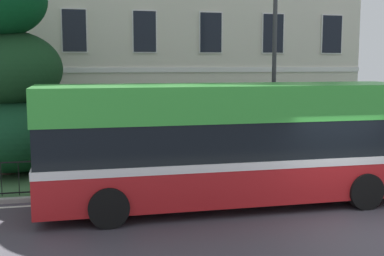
{
  "coord_description": "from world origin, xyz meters",
  "views": [
    {
      "loc": [
        -6.55,
        -10.14,
        3.79
      ],
      "look_at": [
        -2.92,
        5.34,
        1.76
      ],
      "focal_mm": 47.2,
      "sensor_mm": 36.0,
      "label": 1
    }
  ],
  "objects_px": {
    "street_lamp_post": "(275,42)",
    "georgian_townhouse": "(157,9)",
    "single_decker_bus": "(231,142)",
    "evergreen_tree": "(9,84)"
  },
  "relations": [
    {
      "from": "evergreen_tree",
      "to": "single_decker_bus",
      "type": "bearing_deg",
      "value": -39.08
    },
    {
      "from": "single_decker_bus",
      "to": "street_lamp_post",
      "type": "relative_size",
      "value": 1.31
    },
    {
      "from": "street_lamp_post",
      "to": "evergreen_tree",
      "type": "bearing_deg",
      "value": 166.34
    },
    {
      "from": "evergreen_tree",
      "to": "street_lamp_post",
      "type": "xyz_separation_m",
      "value": [
        8.52,
        -2.07,
        1.38
      ]
    },
    {
      "from": "evergreen_tree",
      "to": "georgian_townhouse",
      "type": "bearing_deg",
      "value": 52.16
    },
    {
      "from": "evergreen_tree",
      "to": "single_decker_bus",
      "type": "relative_size",
      "value": 0.68
    },
    {
      "from": "street_lamp_post",
      "to": "georgian_townhouse",
      "type": "bearing_deg",
      "value": 102.33
    },
    {
      "from": "georgian_townhouse",
      "to": "street_lamp_post",
      "type": "bearing_deg",
      "value": -77.67
    },
    {
      "from": "single_decker_bus",
      "to": "street_lamp_post",
      "type": "xyz_separation_m",
      "value": [
        2.39,
        2.9,
        2.77
      ]
    },
    {
      "from": "georgian_townhouse",
      "to": "evergreen_tree",
      "type": "xyz_separation_m",
      "value": [
        -6.29,
        -8.1,
        -3.45
      ]
    }
  ]
}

